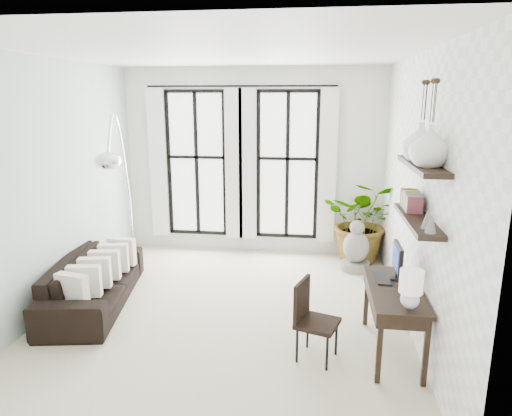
% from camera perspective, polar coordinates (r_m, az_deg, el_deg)
% --- Properties ---
extents(floor, '(5.00, 5.00, 0.00)m').
position_cam_1_polar(floor, '(6.07, -3.63, -12.77)').
color(floor, beige).
rests_on(floor, ground).
extents(ceiling, '(5.00, 5.00, 0.00)m').
position_cam_1_polar(ceiling, '(5.46, -4.16, 18.91)').
color(ceiling, white).
rests_on(ceiling, wall_back).
extents(wall_left, '(0.00, 5.00, 5.00)m').
position_cam_1_polar(wall_left, '(6.37, -24.15, 2.54)').
color(wall_left, '#B1C6BF').
rests_on(wall_left, floor).
extents(wall_right, '(0.00, 5.00, 5.00)m').
position_cam_1_polar(wall_right, '(5.56, 19.50, 1.48)').
color(wall_right, white).
rests_on(wall_right, floor).
extents(wall_back, '(4.50, 0.00, 4.50)m').
position_cam_1_polar(wall_back, '(7.97, -0.36, 5.76)').
color(wall_back, white).
rests_on(wall_back, floor).
extents(windows, '(3.26, 0.13, 2.65)m').
position_cam_1_polar(windows, '(7.94, -1.86, 5.43)').
color(windows, white).
rests_on(windows, wall_back).
extents(wall_shelves, '(0.25, 1.30, 0.60)m').
position_cam_1_polar(wall_shelves, '(4.86, 19.60, 1.33)').
color(wall_shelves, black).
rests_on(wall_shelves, wall_right).
extents(sofa, '(1.21, 2.30, 0.64)m').
position_cam_1_polar(sofa, '(6.51, -19.60, -8.61)').
color(sofa, black).
rests_on(sofa, floor).
extents(throw_pillows, '(0.40, 1.52, 0.40)m').
position_cam_1_polar(throw_pillows, '(6.40, -18.93, -7.20)').
color(throw_pillows, silver).
rests_on(throw_pillows, sofa).
extents(plant, '(1.43, 1.29, 1.40)m').
position_cam_1_polar(plant, '(7.77, 13.30, -1.60)').
color(plant, '#2D7228').
rests_on(plant, floor).
extents(desk, '(0.54, 1.27, 1.14)m').
position_cam_1_polar(desk, '(5.05, 17.03, -10.22)').
color(desk, black).
rests_on(desk, floor).
extents(desk_chair, '(0.51, 0.51, 0.86)m').
position_cam_1_polar(desk_chair, '(4.93, 6.84, -13.10)').
color(desk_chair, black).
rests_on(desk_chair, floor).
extents(arc_lamp, '(0.75, 1.88, 2.50)m').
position_cam_1_polar(arc_lamp, '(6.77, -16.87, 6.64)').
color(arc_lamp, silver).
rests_on(arc_lamp, floor).
extents(buddha, '(0.46, 0.46, 0.83)m').
position_cam_1_polar(buddha, '(7.44, 12.38, -5.08)').
color(buddha, gray).
rests_on(buddha, floor).
extents(vase_a, '(0.37, 0.37, 0.38)m').
position_cam_1_polar(vase_a, '(4.50, 20.90, 7.25)').
color(vase_a, white).
rests_on(vase_a, shelf_upper).
extents(vase_b, '(0.37, 0.37, 0.38)m').
position_cam_1_polar(vase_b, '(4.89, 19.84, 7.78)').
color(vase_b, white).
rests_on(vase_b, shelf_upper).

